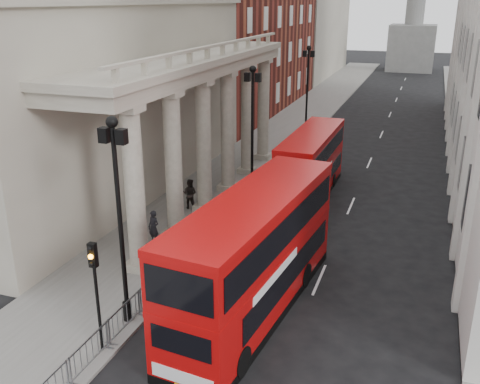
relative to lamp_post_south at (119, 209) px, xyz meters
The scene contains 16 objects.
sidewalk_west 26.56m from the lamp_post_south, 95.27° to the left, with size 6.00×140.00×0.12m, color slate.
sidewalk_east 29.97m from the lamp_post_south, 61.53° to the left, with size 3.00×140.00×0.12m, color slate.
kerb 26.45m from the lamp_post_south, 88.79° to the left, with size 0.20×140.00×0.14m, color slate.
portico_building 17.18m from the lamp_post_south, 125.27° to the left, with size 9.00×28.00×12.00m, color gray.
brick_building 45.51m from the lamp_post_south, 102.68° to the left, with size 9.00×32.00×22.00m, color maroon.
west_building_far 76.81m from the lamp_post_south, 97.42° to the left, with size 9.00×30.00×20.00m, color gray.
lamp_post_south is the anchor object (origin of this frame).
lamp_post_mid 16.00m from the lamp_post_south, 90.00° to the left, with size 1.05×0.44×8.32m.
lamp_post_north 32.00m from the lamp_post_south, 90.00° to the left, with size 1.05×0.44×8.32m.
traffic_light 2.71m from the lamp_post_south, 87.16° to the right, with size 0.28×0.33×4.30m.
crowd_barriers 4.60m from the lamp_post_south, 81.98° to the right, with size 0.50×18.75×1.10m.
bus_near 5.69m from the lamp_post_south, 30.15° to the left, with size 4.00×11.89×5.03m.
bus_far 17.57m from the lamp_post_south, 77.63° to the left, with size 2.56×9.93×4.27m.
pedestrian_a 8.10m from the lamp_post_south, 109.42° to the left, with size 0.67×0.44×1.83m, color black.
pedestrian_b 12.88m from the lamp_post_south, 102.64° to the left, with size 0.91×0.71×1.88m, color black.
pedestrian_c 13.88m from the lamp_post_south, 99.68° to the left, with size 0.85×0.55×1.74m, color black.
Camera 1 is at (9.81, -11.97, 12.30)m, focal length 40.00 mm.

